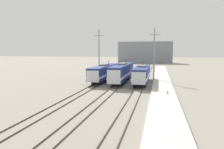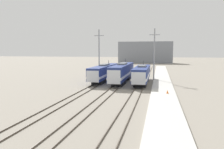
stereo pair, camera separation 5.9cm
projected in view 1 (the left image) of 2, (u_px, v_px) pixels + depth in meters
The scene contains 12 objects.
ground_plane at pixel (115, 88), 42.35m from camera, with size 400.00×400.00×0.00m, color gray.
rail_pair_far_left at pixel (93, 87), 43.31m from camera, with size 1.51×120.00×0.15m.
rail_pair_center at pixel (115, 87), 42.35m from camera, with size 1.51×120.00×0.15m.
rail_pair_far_right at pixel (139, 88), 41.39m from camera, with size 1.51×120.00×0.15m.
locomotive_far_left at pixel (104, 72), 51.99m from camera, with size 2.81×19.37×4.67m.
locomotive_center at pixel (122, 72), 49.92m from camera, with size 2.81×19.97×5.23m.
locomotive_far_right at pixel (142, 74), 47.52m from camera, with size 2.94×16.35×4.84m.
catenary_tower_left at pixel (99, 54), 54.84m from camera, with size 2.45×0.30×12.42m.
catenary_tower_right at pixel (154, 54), 51.99m from camera, with size 2.45×0.30×12.42m.
platform at pixel (163, 89), 40.45m from camera, with size 4.00×120.00×0.31m.
traffic_cone at pixel (168, 92), 35.22m from camera, with size 0.35×0.35×0.57m.
depot_building at pixel (145, 52), 127.43m from camera, with size 30.90×8.02×12.31m.
Camera 1 is at (8.18, -41.01, 7.22)m, focal length 35.00 mm.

